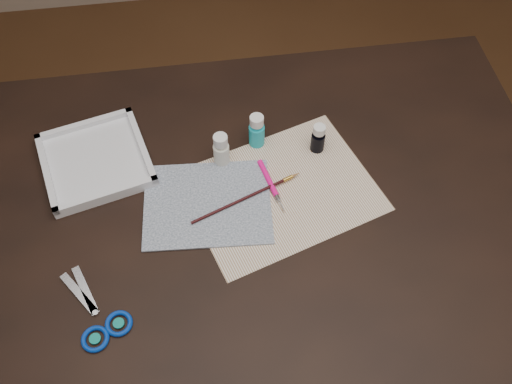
{
  "coord_description": "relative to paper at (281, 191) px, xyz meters",
  "views": [
    {
      "loc": [
        -0.09,
        -0.65,
        1.76
      ],
      "look_at": [
        0.0,
        0.0,
        0.8
      ],
      "focal_mm": 40.0,
      "sensor_mm": 36.0,
      "label": 1
    }
  ],
  "objects": [
    {
      "name": "paper",
      "position": [
        0.0,
        0.0,
        0.0
      ],
      "size": [
        0.46,
        0.4,
        0.0
      ],
      "primitive_type": "cube",
      "rotation": [
        0.0,
        0.0,
        0.31
      ],
      "color": "white",
      "rests_on": "table"
    },
    {
      "name": "scissors",
      "position": [
        -0.4,
        -0.22,
        0.0
      ],
      "size": [
        0.2,
        0.22,
        0.01
      ],
      "primitive_type": null,
      "rotation": [
        0.0,
        0.0,
        2.2
      ],
      "color": "silver",
      "rests_on": "table"
    },
    {
      "name": "paintbrush",
      "position": [
        -0.07,
        -0.01,
        0.01
      ],
      "size": [
        0.25,
        0.1,
        0.01
      ],
      "primitive_type": null,
      "rotation": [
        0.0,
        0.0,
        0.37
      ],
      "color": "black",
      "rests_on": "canvas"
    },
    {
      "name": "ground",
      "position": [
        -0.06,
        -0.03,
        -0.76
      ],
      "size": [
        3.5,
        3.5,
        0.02
      ],
      "primitive_type": "cube",
      "color": "#422614",
      "rests_on": "ground"
    },
    {
      "name": "paint_bottle_white",
      "position": [
        -0.12,
        0.1,
        0.04
      ],
      "size": [
        0.04,
        0.04,
        0.09
      ],
      "primitive_type": "cylinder",
      "rotation": [
        0.0,
        0.0,
        -0.16
      ],
      "color": "silver",
      "rests_on": "table"
    },
    {
      "name": "table",
      "position": [
        -0.06,
        -0.03,
        -0.38
      ],
      "size": [
        1.3,
        0.9,
        0.75
      ],
      "primitive_type": "cube",
      "color": "black",
      "rests_on": "ground"
    },
    {
      "name": "palette_tray",
      "position": [
        -0.39,
        0.13,
        0.01
      ],
      "size": [
        0.27,
        0.27,
        0.03
      ],
      "primitive_type": "cube",
      "rotation": [
        0.0,
        0.0,
        0.25
      ],
      "color": "white",
      "rests_on": "table"
    },
    {
      "name": "paint_bottle_navy",
      "position": [
        0.1,
        0.1,
        0.04
      ],
      "size": [
        0.04,
        0.04,
        0.07
      ],
      "primitive_type": "cylinder",
      "rotation": [
        0.0,
        0.0,
        0.31
      ],
      "color": "black",
      "rests_on": "table"
    },
    {
      "name": "craft_knife",
      "position": [
        -0.02,
        0.01,
        0.01
      ],
      "size": [
        0.04,
        0.15,
        0.01
      ],
      "primitive_type": null,
      "rotation": [
        0.0,
        0.0,
        -1.35
      ],
      "color": "#FF0E86",
      "rests_on": "paper"
    },
    {
      "name": "canvas",
      "position": [
        -0.16,
        -0.01,
        0.0
      ],
      "size": [
        0.28,
        0.23,
        0.0
      ],
      "primitive_type": "cube",
      "rotation": [
        0.0,
        0.0,
        -0.07
      ],
      "color": "#162940",
      "rests_on": "paper"
    },
    {
      "name": "paint_bottle_cyan",
      "position": [
        -0.03,
        0.14,
        0.04
      ],
      "size": [
        0.05,
        0.05,
        0.09
      ],
      "primitive_type": "cylinder",
      "rotation": [
        0.0,
        0.0,
        -0.4
      ],
      "color": "#1AB1C2",
      "rests_on": "table"
    }
  ]
}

